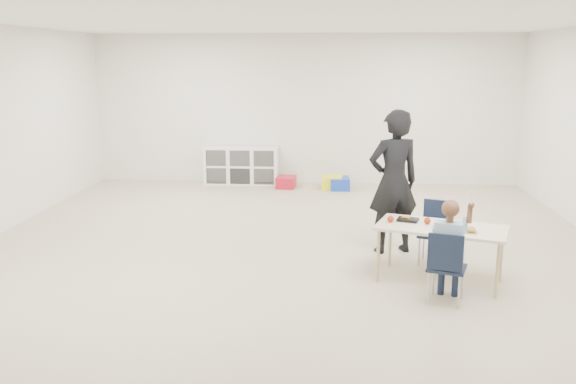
# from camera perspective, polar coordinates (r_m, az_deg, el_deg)

# --- Properties ---
(room) EXTENTS (9.00, 9.02, 2.80)m
(room) POSITION_cam_1_polar(r_m,az_deg,el_deg) (7.12, -0.02, 4.77)
(room) COLOR #B7A98D
(room) RESTS_ON ground
(table) EXTENTS (1.47, 1.05, 0.61)m
(table) POSITION_cam_1_polar(r_m,az_deg,el_deg) (6.73, 14.03, -5.61)
(table) COLOR beige
(table) RESTS_ON ground
(chair_near) EXTENTS (0.44, 0.43, 0.73)m
(chair_near) POSITION_cam_1_polar(r_m,az_deg,el_deg) (6.17, 14.64, -6.74)
(chair_near) COLOR black
(chair_near) RESTS_ON ground
(chair_far) EXTENTS (0.44, 0.43, 0.73)m
(chair_far) POSITION_cam_1_polar(r_m,az_deg,el_deg) (7.26, 13.56, -3.79)
(chair_far) COLOR black
(chair_far) RESTS_ON ground
(child) EXTENTS (0.62, 0.62, 1.15)m
(child) POSITION_cam_1_polar(r_m,az_deg,el_deg) (6.11, 14.75, -4.87)
(child) COLOR #AAC7E6
(child) RESTS_ON chair_near
(lunch_tray_near) EXTENTS (0.26, 0.22, 0.03)m
(lunch_tray_near) POSITION_cam_1_polar(r_m,az_deg,el_deg) (6.68, 14.88, -2.97)
(lunch_tray_near) COLOR black
(lunch_tray_near) RESTS_ON table
(lunch_tray_far) EXTENTS (0.26, 0.22, 0.03)m
(lunch_tray_far) POSITION_cam_1_polar(r_m,az_deg,el_deg) (6.77, 11.16, -2.56)
(lunch_tray_far) COLOR black
(lunch_tray_far) RESTS_ON table
(milk_carton) EXTENTS (0.09, 0.09, 0.10)m
(milk_carton) POSITION_cam_1_polar(r_m,az_deg,el_deg) (6.52, 14.01, -2.97)
(milk_carton) COLOR white
(milk_carton) RESTS_ON table
(bread_roll) EXTENTS (0.09, 0.09, 0.07)m
(bread_roll) POSITION_cam_1_polar(r_m,az_deg,el_deg) (6.48, 16.78, -3.37)
(bread_roll) COLOR #B18A48
(bread_roll) RESTS_ON table
(apple_near) EXTENTS (0.07, 0.07, 0.07)m
(apple_near) POSITION_cam_1_polar(r_m,az_deg,el_deg) (6.70, 12.91, -2.63)
(apple_near) COLOR #98230D
(apple_near) RESTS_ON table
(apple_far) EXTENTS (0.07, 0.07, 0.07)m
(apple_far) POSITION_cam_1_polar(r_m,az_deg,el_deg) (6.69, 9.58, -2.51)
(apple_far) COLOR #98230D
(apple_far) RESTS_ON table
(cubby_shelf) EXTENTS (1.40, 0.40, 0.70)m
(cubby_shelf) POSITION_cam_1_polar(r_m,az_deg,el_deg) (11.62, -4.39, 2.48)
(cubby_shelf) COLOR white
(cubby_shelf) RESTS_ON ground
(adult) EXTENTS (0.74, 0.61, 1.76)m
(adult) POSITION_cam_1_polar(r_m,az_deg,el_deg) (7.49, 9.84, 0.92)
(adult) COLOR black
(adult) RESTS_ON ground
(bin_red) EXTENTS (0.37, 0.45, 0.21)m
(bin_red) POSITION_cam_1_polar(r_m,az_deg,el_deg) (11.28, -0.18, 0.94)
(bin_red) COLOR #B41227
(bin_red) RESTS_ON ground
(bin_yellow) EXTENTS (0.39, 0.49, 0.23)m
(bin_yellow) POSITION_cam_1_polar(r_m,az_deg,el_deg) (11.25, 4.16, 0.93)
(bin_yellow) COLOR yellow
(bin_yellow) RESTS_ON ground
(bin_blue) EXTENTS (0.36, 0.46, 0.22)m
(bin_blue) POSITION_cam_1_polar(r_m,az_deg,el_deg) (11.18, 4.87, 0.81)
(bin_blue) COLOR #183AB4
(bin_blue) RESTS_ON ground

